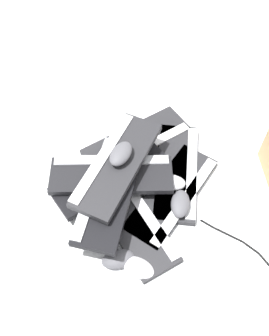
% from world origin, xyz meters
% --- Properties ---
extents(ground_plane, '(3.20, 3.20, 0.00)m').
position_xyz_m(ground_plane, '(0.00, 0.00, 0.00)').
color(ground_plane, white).
extents(keyboard_0, '(0.32, 0.46, 0.03)m').
position_xyz_m(keyboard_0, '(0.20, 0.00, 0.01)').
color(keyboard_0, '#232326').
rests_on(keyboard_0, ground).
extents(keyboard_1, '(0.22, 0.46, 0.03)m').
position_xyz_m(keyboard_1, '(0.06, 0.13, 0.01)').
color(keyboard_1, black).
rests_on(keyboard_1, ground).
extents(keyboard_2, '(0.46, 0.30, 0.03)m').
position_xyz_m(keyboard_2, '(-0.14, 0.08, 0.01)').
color(keyboard_2, '#232326').
rests_on(keyboard_2, ground).
extents(keyboard_3, '(0.43, 0.41, 0.03)m').
position_xyz_m(keyboard_3, '(-0.07, -0.09, 0.01)').
color(keyboard_3, '#232326').
rests_on(keyboard_3, ground).
extents(keyboard_4, '(0.46, 0.26, 0.03)m').
position_xyz_m(keyboard_4, '(0.03, -0.13, 0.01)').
color(keyboard_4, '#232326').
rests_on(keyboard_4, ground).
extents(keyboard_5, '(0.33, 0.46, 0.03)m').
position_xyz_m(keyboard_5, '(0.03, 0.13, 0.04)').
color(keyboard_5, black).
rests_on(keyboard_5, keyboard_1).
extents(keyboard_6, '(0.21, 0.46, 0.03)m').
position_xyz_m(keyboard_6, '(0.01, 0.13, 0.07)').
color(keyboard_6, black).
rests_on(keyboard_6, keyboard_5).
extents(keyboard_7, '(0.46, 0.30, 0.03)m').
position_xyz_m(keyboard_7, '(-0.07, 0.14, 0.10)').
color(keyboard_7, black).
rests_on(keyboard_7, keyboard_6).
extents(keyboard_8, '(0.45, 0.37, 0.03)m').
position_xyz_m(keyboard_8, '(0.01, 0.10, 0.13)').
color(keyboard_8, '#232326').
rests_on(keyboard_8, keyboard_7).
extents(mouse_0, '(0.07, 0.11, 0.04)m').
position_xyz_m(mouse_0, '(-0.29, 0.14, 0.02)').
color(mouse_0, '#4C4C51').
rests_on(mouse_0, ground).
extents(mouse_1, '(0.13, 0.12, 0.04)m').
position_xyz_m(mouse_1, '(0.03, 0.09, 0.17)').
color(mouse_1, '#4C4C51').
rests_on(mouse_1, keyboard_8).
extents(mouse_2, '(0.12, 0.10, 0.04)m').
position_xyz_m(mouse_2, '(-0.13, -0.10, 0.05)').
color(mouse_2, '#4C4C51').
rests_on(mouse_2, keyboard_3).
extents(mouse_3, '(0.09, 0.12, 0.04)m').
position_xyz_m(mouse_3, '(-0.04, -0.08, 0.05)').
color(mouse_3, '#B7B7BC').
rests_on(mouse_3, keyboard_3).
extents(mouse_4, '(0.12, 0.13, 0.04)m').
position_xyz_m(mouse_4, '(-0.33, 0.08, 0.02)').
color(mouse_4, silver).
rests_on(mouse_4, ground).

